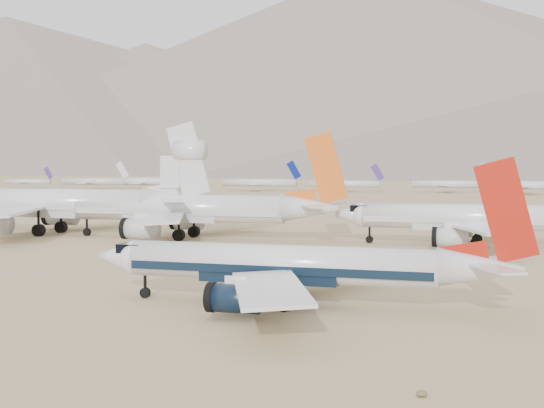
{
  "coord_description": "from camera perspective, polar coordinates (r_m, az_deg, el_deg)",
  "views": [
    {
      "loc": [
        15.23,
        -72.98,
        13.91
      ],
      "look_at": [
        -23.51,
        53.08,
        7.0
      ],
      "focal_mm": 50.0,
      "sensor_mm": 36.0,
      "label": 1
    }
  ],
  "objects": [
    {
      "name": "ground",
      "position": [
        75.84,
        5.25,
        -7.58
      ],
      "size": [
        7000.0,
        7000.0,
        0.0
      ],
      "primitive_type": "plane",
      "color": "#977B58",
      "rests_on": "ground"
    },
    {
      "name": "main_airliner",
      "position": [
        74.05,
        1.92,
        -4.67
      ],
      "size": [
        41.48,
        40.51,
        14.64
      ],
      "color": "silver",
      "rests_on": "ground"
    },
    {
      "name": "row2_gold_tail",
      "position": [
        132.76,
        15.43,
        -1.05
      ],
      "size": [
        48.04,
        46.98,
        17.11
      ],
      "color": "silver",
      "rests_on": "ground"
    },
    {
      "name": "row2_orange_tail",
      "position": [
        141.44,
        -6.2,
        -0.41
      ],
      "size": [
        55.31,
        54.11,
        19.73
      ],
      "color": "silver",
      "rests_on": "ground"
    },
    {
      "name": "row2_white_trijet",
      "position": [
        155.36,
        -15.9,
        0.1
      ],
      "size": [
        62.01,
        60.61,
        21.97
      ],
      "color": "silver",
      "rests_on": "ground"
    },
    {
      "name": "mountain_range",
      "position": [
        1730.89,
        19.04,
        8.69
      ],
      "size": [
        7354.0,
        3024.0,
        470.0
      ],
      "color": "slate",
      "rests_on": "ground"
    },
    {
      "name": "desert_scrub",
      "position": [
        47.77,
        1.95,
        -13.57
      ],
      "size": [
        261.14,
        121.67,
        0.63
      ],
      "color": "brown",
      "rests_on": "ground"
    }
  ]
}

